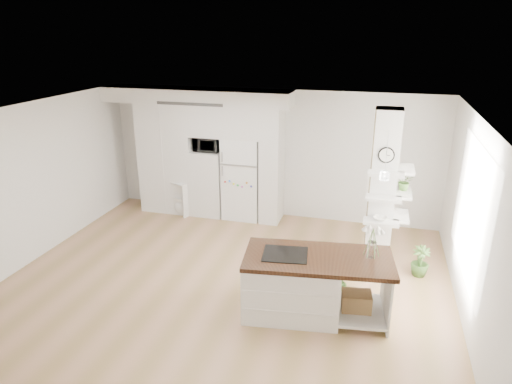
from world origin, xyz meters
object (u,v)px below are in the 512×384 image
refrigerator (243,178)px  floor_plant_a (341,282)px  bookshelf (180,199)px  kitchen_island (300,283)px

refrigerator → floor_plant_a: (2.34, -2.62, -0.63)m
floor_plant_a → bookshelf: bearing=147.0°
kitchen_island → floor_plant_a: kitchen_island is taller
refrigerator → kitchen_island: size_ratio=0.82×
kitchen_island → floor_plant_a: size_ratio=4.36×
refrigerator → floor_plant_a: refrigerator is taller
refrigerator → kitchen_island: refrigerator is taller
floor_plant_a → refrigerator: bearing=131.8°
kitchen_island → bookshelf: bearing=129.4°
refrigerator → bookshelf: 1.51m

